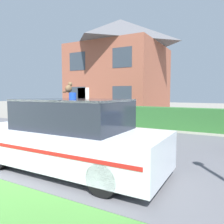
% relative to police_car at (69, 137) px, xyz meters
% --- Properties ---
extents(road_strip, '(28.00, 6.77, 0.01)m').
position_rel_police_car_xyz_m(road_strip, '(-1.55, 2.31, -0.74)').
color(road_strip, '#5B5B60').
rests_on(road_strip, ground).
extents(garden_hedge, '(8.67, 0.68, 1.02)m').
position_rel_police_car_xyz_m(garden_hedge, '(-0.05, 6.74, -0.23)').
color(garden_hedge, '#2D662D').
rests_on(garden_hedge, ground).
extents(police_car, '(4.37, 1.65, 1.69)m').
position_rel_police_car_xyz_m(police_car, '(0.00, 0.00, 0.00)').
color(police_car, black).
rests_on(police_car, road_strip).
extents(cat, '(0.18, 0.29, 0.25)m').
position_rel_police_car_xyz_m(cat, '(-0.08, 0.13, 1.06)').
color(cat, brown).
rests_on(cat, police_car).
extents(house_left, '(6.93, 6.98, 7.64)m').
position_rel_police_car_xyz_m(house_left, '(-5.11, 12.55, 3.15)').
color(house_left, '#93513D').
rests_on(house_left, ground).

